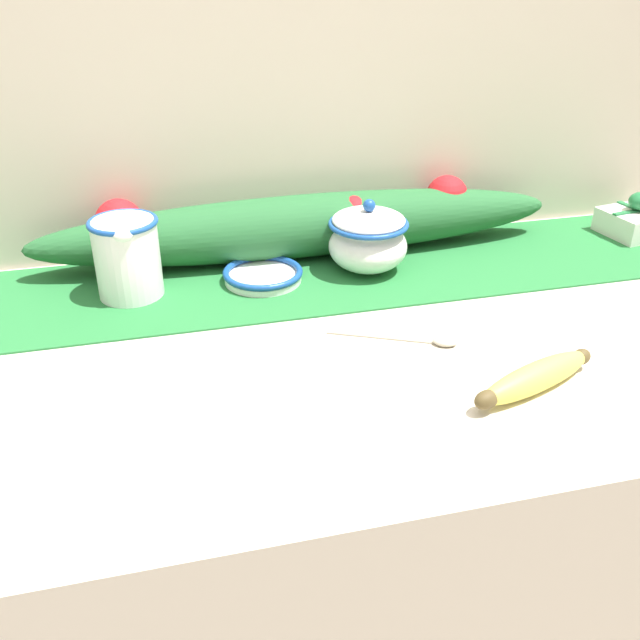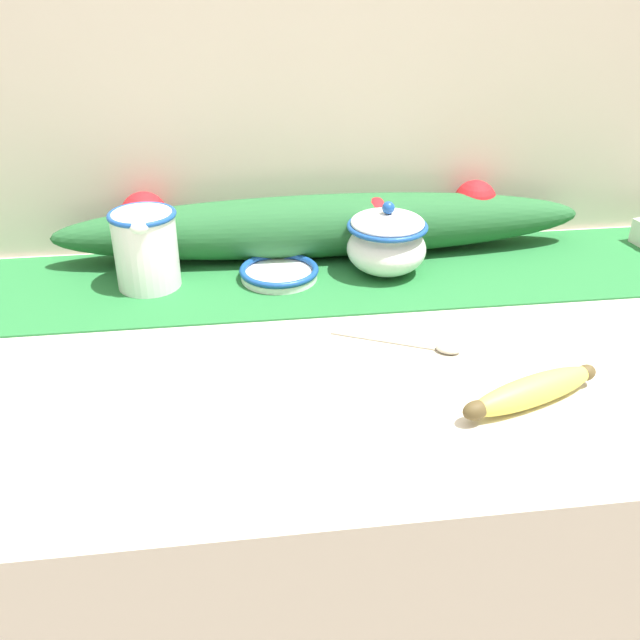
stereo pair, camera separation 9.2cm
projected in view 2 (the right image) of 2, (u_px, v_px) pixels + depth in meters
countertop at (347, 573)px, 1.19m from camera, size 1.46×0.70×0.91m
back_wall at (318, 70)px, 1.16m from camera, size 2.26×0.04×2.40m
table_runner at (331, 276)px, 1.15m from camera, size 1.34×0.28×0.00m
cream_pitcher at (146, 247)px, 1.09m from camera, size 0.10×0.12×0.12m
sugar_bowl at (387, 242)px, 1.14m from camera, size 0.13×0.13×0.12m
small_dish at (279, 273)px, 1.14m from camera, size 0.13×0.13×0.02m
banana at (532, 391)px, 0.83m from camera, size 0.19×0.10×0.04m
spoon at (435, 347)px, 0.95m from camera, size 0.17×0.09×0.01m
poinsettia_garland at (322, 224)px, 1.20m from camera, size 0.90×0.12×0.12m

